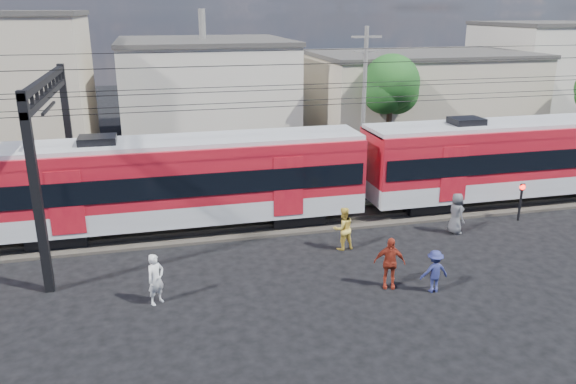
# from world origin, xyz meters

# --- Properties ---
(ground) EXTENTS (120.00, 120.00, 0.00)m
(ground) POSITION_xyz_m (0.00, 0.00, 0.00)
(ground) COLOR black
(ground) RESTS_ON ground
(track_bed) EXTENTS (70.00, 3.40, 0.12)m
(track_bed) POSITION_xyz_m (0.00, 8.00, 0.06)
(track_bed) COLOR #2D2823
(track_bed) RESTS_ON ground
(rail_near) EXTENTS (70.00, 0.12, 0.12)m
(rail_near) POSITION_xyz_m (0.00, 7.25, 0.18)
(rail_near) COLOR #59544C
(rail_near) RESTS_ON track_bed
(rail_far) EXTENTS (70.00, 0.12, 0.12)m
(rail_far) POSITION_xyz_m (0.00, 8.75, 0.18)
(rail_far) COLOR #59544C
(rail_far) RESTS_ON track_bed
(commuter_train) EXTENTS (50.30, 3.08, 4.17)m
(commuter_train) POSITION_xyz_m (-4.90, 8.00, 2.40)
(commuter_train) COLOR black
(commuter_train) RESTS_ON ground
(catenary) EXTENTS (70.00, 9.30, 7.52)m
(catenary) POSITION_xyz_m (-8.65, 8.00, 5.14)
(catenary) COLOR black
(catenary) RESTS_ON ground
(building_midwest) EXTENTS (12.24, 12.24, 7.30)m
(building_midwest) POSITION_xyz_m (-2.00, 27.00, 3.66)
(building_midwest) COLOR #BBB2A4
(building_midwest) RESTS_ON ground
(building_mideast) EXTENTS (16.32, 10.20, 6.30)m
(building_mideast) POSITION_xyz_m (14.00, 24.00, 3.16)
(building_mideast) COLOR tan
(building_mideast) RESTS_ON ground
(building_east) EXTENTS (10.20, 10.20, 8.30)m
(building_east) POSITION_xyz_m (28.00, 28.00, 4.16)
(building_east) COLOR #BBB2A4
(building_east) RESTS_ON ground
(utility_pole_mid) EXTENTS (1.80, 0.24, 8.50)m
(utility_pole_mid) POSITION_xyz_m (6.00, 15.00, 4.53)
(utility_pole_mid) COLOR slate
(utility_pole_mid) RESTS_ON ground
(tree_near) EXTENTS (3.82, 3.64, 6.72)m
(tree_near) POSITION_xyz_m (9.19, 18.09, 4.66)
(tree_near) COLOR #382619
(tree_near) RESTS_ON ground
(pedestrian_a) EXTENTS (0.77, 0.73, 1.77)m
(pedestrian_a) POSITION_xyz_m (-6.36, 1.72, 0.88)
(pedestrian_a) COLOR silver
(pedestrian_a) RESTS_ON ground
(pedestrian_b) EXTENTS (0.98, 0.82, 1.81)m
(pedestrian_b) POSITION_xyz_m (1.16, 4.44, 0.90)
(pedestrian_b) COLOR gold
(pedestrian_b) RESTS_ON ground
(pedestrian_c) EXTENTS (1.01, 0.59, 1.55)m
(pedestrian_c) POSITION_xyz_m (3.03, 0.23, 0.77)
(pedestrian_c) COLOR navy
(pedestrian_c) RESTS_ON ground
(pedestrian_d) EXTENTS (1.19, 0.77, 1.88)m
(pedestrian_d) POSITION_xyz_m (1.64, 0.91, 0.94)
(pedestrian_d) COLOR maroon
(pedestrian_d) RESTS_ON ground
(pedestrian_e) EXTENTS (0.67, 0.95, 1.83)m
(pedestrian_e) POSITION_xyz_m (6.53, 4.89, 0.92)
(pedestrian_e) COLOR #4A4B4F
(pedestrian_e) RESTS_ON ground
(crossing_signal) EXTENTS (0.26, 0.26, 1.80)m
(crossing_signal) POSITION_xyz_m (10.21, 5.57, 1.25)
(crossing_signal) COLOR black
(crossing_signal) RESTS_ON ground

